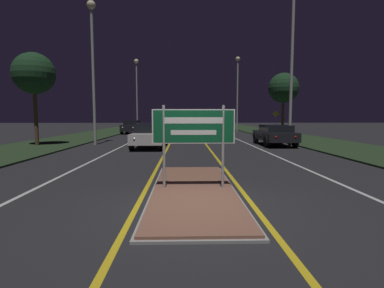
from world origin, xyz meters
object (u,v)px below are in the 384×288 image
object	(u,v)px
streetlight_left_near	(93,50)
car_approaching_1	(132,126)
highway_sign	(194,130)
car_receding_0	(275,134)
streetlight_right_far	(238,83)
streetlight_right_near	(293,35)
car_approaching_0	(150,135)
streetlight_left_far	(137,81)
car_receding_2	(207,125)
warning_sign	(276,121)
car_receding_1	(215,129)

from	to	relation	value
streetlight_left_near	car_approaching_1	xyz separation A→B (m)	(0.18, 13.13, -5.50)
highway_sign	streetlight_left_near	bearing A→B (deg)	116.04
streetlight_left_near	car_receding_0	xyz separation A→B (m)	(11.94, -0.86, -5.53)
streetlight_left_near	car_receding_0	world-z (taller)	streetlight_left_near
streetlight_right_far	car_receding_0	bearing A→B (deg)	-92.11
streetlight_right_near	car_approaching_0	xyz separation A→B (m)	(-8.68, -0.12, -6.01)
streetlight_left_far	car_receding_2	xyz separation A→B (m)	(9.50, -1.20, -5.97)
car_receding_0	streetlight_left_far	bearing A→B (deg)	119.32
streetlight_left_near	car_receding_2	world-z (taller)	streetlight_left_near
streetlight_right_far	warning_sign	xyz separation A→B (m)	(2.20, -8.64, -4.46)
streetlight_right_far	car_receding_2	size ratio (longest dim) A/B	2.25
streetlight_left_near	car_approaching_0	distance (m)	7.01
streetlight_left_far	car_receding_2	bearing A→B (deg)	-7.22
streetlight_left_near	streetlight_right_far	distance (m)	21.09
car_approaching_0	warning_sign	bearing A→B (deg)	43.13
car_approaching_1	warning_sign	size ratio (longest dim) A/B	1.96
streetlight_right_far	car_receding_2	distance (m)	7.00
streetlight_left_far	car_approaching_0	size ratio (longest dim) A/B	2.00
highway_sign	car_receding_0	size ratio (longest dim) A/B	0.47
car_receding_2	warning_sign	distance (m)	13.06
streetlight_right_near	warning_sign	bearing A→B (deg)	77.66
car_receding_0	car_approaching_1	world-z (taller)	car_approaching_1
streetlight_left_far	car_approaching_0	distance (m)	24.25
highway_sign	warning_sign	xyz separation A→B (m)	(8.55, 21.05, -0.07)
streetlight_right_near	streetlight_right_far	size ratio (longest dim) A/B	1.20
streetlight_right_far	warning_sign	distance (m)	9.97
streetlight_right_near	car_receding_2	size ratio (longest dim) A/B	2.70
streetlight_left_near	streetlight_left_far	size ratio (longest dim) A/B	0.98
streetlight_left_far	streetlight_right_near	size ratio (longest dim) A/B	0.87
highway_sign	car_approaching_1	distance (m)	26.62
warning_sign	car_approaching_0	bearing A→B (deg)	-136.87
car_receding_2	car_approaching_0	xyz separation A→B (m)	(-5.15, -21.90, 0.03)
car_receding_2	streetlight_right_far	bearing A→B (deg)	-40.94
highway_sign	car_approaching_0	bearing A→B (deg)	102.13
highway_sign	streetlight_left_near	distance (m)	14.98
car_receding_1	highway_sign	bearing A→B (deg)	-97.51
streetlight_left_far	car_receding_1	distance (m)	17.53
car_receding_2	warning_sign	size ratio (longest dim) A/B	1.73
streetlight_left_far	warning_sign	distance (m)	20.65
car_approaching_0	car_approaching_1	xyz separation A→B (m)	(-3.73, 15.05, -0.01)
car_approaching_1	warning_sign	distance (m)	15.41
highway_sign	streetlight_right_far	xyz separation A→B (m)	(6.35, 29.69, 4.39)
car_approaching_0	streetlight_left_far	bearing A→B (deg)	100.68
car_approaching_0	warning_sign	world-z (taller)	warning_sign
car_receding_1	warning_sign	distance (m)	5.95
highway_sign	car_approaching_0	world-z (taller)	highway_sign
highway_sign	car_receding_1	world-z (taller)	highway_sign
highway_sign	car_receding_1	distance (m)	20.59
highway_sign	car_approaching_1	xyz separation A→B (m)	(-6.06, 25.91, -0.80)
warning_sign	car_approaching_1	bearing A→B (deg)	161.61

